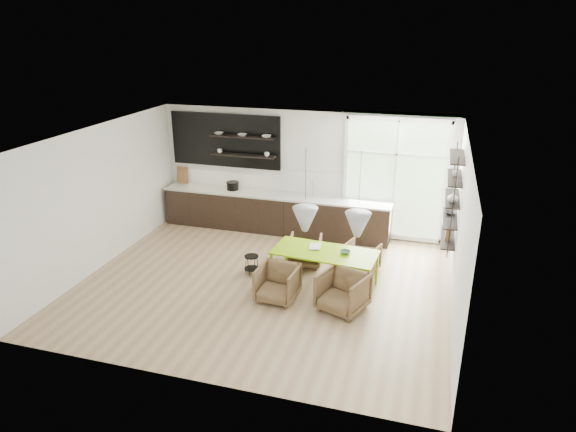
% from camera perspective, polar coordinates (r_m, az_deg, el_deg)
% --- Properties ---
extents(room, '(7.02, 6.01, 2.91)m').
position_cam_1_polar(room, '(10.34, 2.14, 1.94)').
color(room, tan).
rests_on(room, ground).
extents(kitchen_run, '(5.54, 0.69, 2.75)m').
position_cam_1_polar(kitchen_run, '(12.40, -1.81, 1.00)').
color(kitchen_run, black).
rests_on(kitchen_run, ground).
extents(right_shelving, '(0.26, 1.22, 1.90)m').
position_cam_1_polar(right_shelving, '(10.08, 17.76, 1.57)').
color(right_shelving, black).
rests_on(right_shelving, ground).
extents(dining_table, '(2.03, 1.05, 0.72)m').
position_cam_1_polar(dining_table, '(9.79, 4.10, -4.22)').
color(dining_table, '#84BD08').
rests_on(dining_table, ground).
extents(armchair_back_left, '(0.76, 0.77, 0.62)m').
position_cam_1_polar(armchair_back_left, '(10.77, 1.94, -3.85)').
color(armchair_back_left, brown).
rests_on(armchair_back_left, ground).
extents(armchair_back_right, '(0.82, 0.83, 0.61)m').
position_cam_1_polar(armchair_back_right, '(10.53, 8.07, -4.68)').
color(armchair_back_right, brown).
rests_on(armchair_back_right, ground).
extents(armchair_front_left, '(0.75, 0.77, 0.66)m').
position_cam_1_polar(armchair_front_left, '(9.44, -1.17, -7.48)').
color(armchair_front_left, brown).
rests_on(armchair_front_left, ground).
extents(armchair_front_right, '(0.99, 1.00, 0.71)m').
position_cam_1_polar(armchair_front_right, '(9.16, 6.10, -8.38)').
color(armchair_front_right, brown).
rests_on(armchair_front_right, ground).
extents(wire_stool, '(0.31, 0.31, 0.39)m').
position_cam_1_polar(wire_stool, '(10.43, -4.06, -5.13)').
color(wire_stool, black).
rests_on(wire_stool, ground).
extents(table_book, '(0.27, 0.33, 0.03)m').
position_cam_1_polar(table_book, '(9.95, 2.37, -3.38)').
color(table_book, white).
rests_on(table_book, dining_table).
extents(table_bowl, '(0.24, 0.24, 0.06)m').
position_cam_1_polar(table_bowl, '(9.71, 6.39, -4.02)').
color(table_bowl, '#44704D').
rests_on(table_bowl, dining_table).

